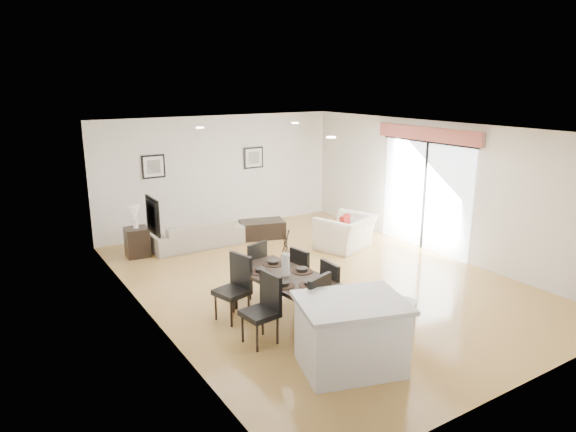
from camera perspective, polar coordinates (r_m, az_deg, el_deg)
ground at (r=9.34m, az=3.20°, el=-7.05°), size 8.00×8.00×0.00m
wall_back at (r=12.33m, az=-7.58°, el=4.75°), size 6.00×0.04×2.70m
wall_front at (r=6.27m, az=25.22°, el=-6.42°), size 6.00×0.04×2.70m
wall_left at (r=7.63m, az=-15.33°, el=-1.87°), size 0.04×8.00×2.70m
wall_right at (r=10.91m, az=16.27°, el=2.99°), size 0.04×8.00×2.70m
ceiling at (r=8.70m, az=3.46°, el=9.69°), size 6.00×8.00×0.02m
sofa at (r=11.19m, az=-10.09°, el=-1.98°), size 1.95×0.77×0.57m
armchair at (r=10.94m, az=6.38°, el=-1.83°), size 1.35×1.27×0.71m
courtyard_plant_a at (r=12.77m, az=25.43°, el=-0.97°), size 0.69×0.63×0.64m
courtyard_plant_b at (r=13.86m, az=19.12°, el=0.81°), size 0.45×0.45×0.64m
dining_table at (r=7.60m, az=-0.27°, el=-7.11°), size 1.05×1.78×0.70m
dining_chair_wnear at (r=7.04m, az=-2.62°, el=-9.82°), size 0.48×0.48×0.97m
dining_chair_wfar at (r=7.73m, az=-5.81°, el=-7.48°), size 0.54×0.54×0.98m
dining_chair_enear at (r=7.64m, az=5.25°, el=-7.96°), size 0.42×0.42×0.93m
dining_chair_efar at (r=8.28m, az=1.76°, el=-6.23°), size 0.47×0.47×0.90m
dining_chair_head at (r=6.83m, az=4.26°, el=-10.42°), size 0.58×0.58×1.01m
dining_chair_foot at (r=8.50m, az=-3.90°, el=-5.52°), size 0.53×0.53×0.93m
vase at (r=7.48m, az=-0.27°, el=-4.67°), size 0.86×1.35×0.71m
coffee_table at (r=11.71m, az=-2.89°, el=-1.46°), size 1.11×0.84×0.39m
side_table at (r=10.88m, az=-16.43°, el=-2.79°), size 0.48×0.48×0.60m
table_lamp at (r=10.72m, az=-16.66°, el=0.23°), size 0.24×0.24×0.45m
cushion at (r=10.74m, az=6.32°, el=-0.88°), size 0.36×0.27×0.35m
kitchen_island at (r=6.51m, az=6.99°, el=-12.88°), size 1.53×1.33×0.90m
bar_stool at (r=7.01m, az=12.79°, el=-9.91°), size 0.31×0.31×0.68m
framed_print_back_left at (r=11.68m, az=-14.73°, el=5.34°), size 0.52×0.04×0.52m
framed_print_back_right at (r=12.65m, az=-3.85°, el=6.48°), size 0.52×0.04×0.52m
framed_print_left_wall at (r=7.38m, az=-14.80°, el=0.02°), size 0.04×0.52×0.52m
sliding_door at (r=11.02m, az=15.07°, el=4.85°), size 0.12×2.70×2.57m
courtyard at (r=13.97m, az=22.17°, el=3.18°), size 6.00×6.00×2.00m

